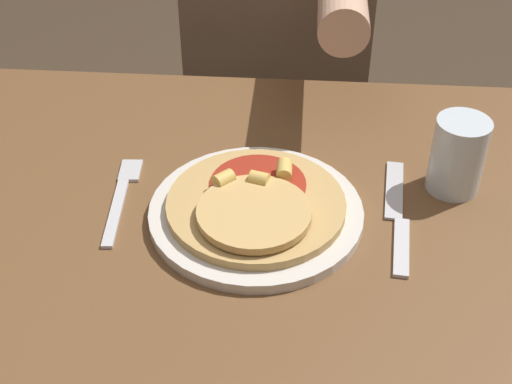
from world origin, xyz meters
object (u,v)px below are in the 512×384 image
Objects in this scene: dining_table at (235,295)px; plate at (256,213)px; pizza at (256,205)px; fork at (122,195)px; person_diner at (279,33)px; knife at (398,217)px; drinking_glass at (458,155)px.

plate is (0.03, 0.03, 0.12)m from dining_table.
fork is (-0.18, 0.03, -0.02)m from pizza.
person_diner is (0.18, 0.56, -0.04)m from fork.
knife is 0.11m from drinking_glass.
fork and knife have the same top height.
dining_table is 5.77× the size of knife.
person_diner is at bearing 89.94° from pizza.
drinking_glass is (0.25, 0.09, 0.03)m from pizza.
person_diner is (0.00, 0.60, -0.06)m from pizza.
dining_table is at bearing -128.25° from plate.
dining_table is 12.56× the size of drinking_glass.
knife is at bearing -137.33° from drinking_glass.
person_diner is (-0.18, 0.58, -0.04)m from knife.
dining_table is 7.26× the size of fork.
fork is at bearing 169.23° from pizza.
person_diner is at bearing 87.64° from dining_table.
fork is at bearing 158.18° from dining_table.
dining_table is at bearing -132.93° from pizza.
fork is (-0.18, 0.03, -0.00)m from plate.
person_diner is at bearing 89.94° from plate.
plate reaches higher than dining_table.
fork is 0.80× the size of knife.
dining_table is 0.23m from knife.
plate reaches higher than knife.
pizza reaches higher than knife.
drinking_glass reaches higher than pizza.
pizza is 0.27m from drinking_glass.
drinking_glass is at bearing 42.67° from knife.
pizza is at bearing -161.23° from drinking_glass.
plate is at bearing -90.06° from person_diner.
plate is 2.62× the size of drinking_glass.
plate is 0.27m from drinking_glass.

